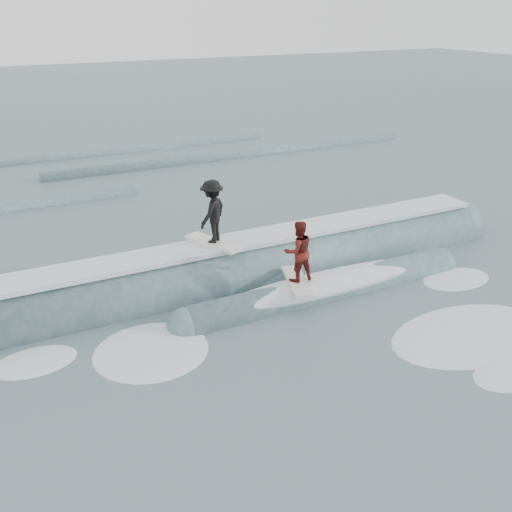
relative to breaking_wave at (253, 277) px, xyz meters
name	(u,v)px	position (x,y,z in m)	size (l,w,h in m)	color
ground	(301,329)	(-0.25, -3.39, -0.04)	(160.00, 160.00, 0.00)	#41595F
breaking_wave	(253,277)	(0.00, 0.00, 0.00)	(20.41, 4.01, 2.45)	#365A5C
surfer_black	(212,213)	(-1.22, 0.31, 2.26)	(1.42, 2.05, 2.04)	silver
surfer_red	(298,254)	(0.49, -1.89, 1.45)	(1.13, 2.07, 1.92)	silver
whitewater	(374,337)	(1.25, -4.61, -0.04)	(14.68, 7.17, 0.10)	white
far_swells	(105,175)	(-1.44, 14.26, -0.04)	(40.30, 8.65, 0.80)	#365A5C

